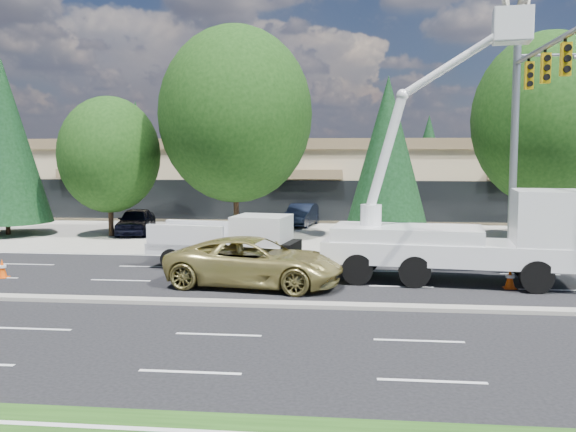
# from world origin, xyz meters

# --- Properties ---
(ground) EXTENTS (140.00, 140.00, 0.00)m
(ground) POSITION_xyz_m (0.00, 0.00, 0.00)
(ground) COLOR black
(ground) RESTS_ON ground
(concrete_apron) EXTENTS (140.00, 22.00, 0.01)m
(concrete_apron) POSITION_xyz_m (0.00, 20.00, 0.01)
(concrete_apron) COLOR gray
(concrete_apron) RESTS_ON ground
(road_median) EXTENTS (120.00, 0.55, 0.12)m
(road_median) POSITION_xyz_m (0.00, 0.00, 0.06)
(road_median) COLOR gray
(road_median) RESTS_ON ground
(strip_mall) EXTENTS (50.40, 15.40, 5.50)m
(strip_mall) POSITION_xyz_m (0.00, 29.97, 2.83)
(strip_mall) COLOR tan
(strip_mall) RESTS_ON ground
(tree_front_b) EXTENTS (4.94, 4.94, 9.74)m
(tree_front_b) POSITION_xyz_m (-16.00, 15.00, 5.22)
(tree_front_b) COLOR #332114
(tree_front_b) RESTS_ON ground
(tree_front_c) EXTENTS (5.51, 5.51, 7.64)m
(tree_front_c) POSITION_xyz_m (-10.00, 15.00, 4.47)
(tree_front_c) COLOR #332114
(tree_front_c) RESTS_ON ground
(tree_front_d) EXTENTS (8.12, 8.12, 11.27)m
(tree_front_d) POSITION_xyz_m (-3.00, 15.00, 6.60)
(tree_front_d) COLOR #332114
(tree_front_d) RESTS_ON ground
(tree_front_e) EXTENTS (4.33, 4.33, 8.54)m
(tree_front_e) POSITION_xyz_m (5.00, 15.00, 4.58)
(tree_front_e) COLOR #332114
(tree_front_e) RESTS_ON ground
(tree_front_f) EXTENTS (7.67, 7.67, 10.64)m
(tree_front_f) POSITION_xyz_m (13.00, 15.00, 6.23)
(tree_front_f) COLOR #332114
(tree_front_f) RESTS_ON ground
(tree_back_a) EXTENTS (4.84, 4.84, 9.55)m
(tree_back_a) POSITION_xyz_m (-18.00, 42.00, 5.12)
(tree_back_a) COLOR #332114
(tree_back_a) RESTS_ON ground
(tree_back_b) EXTENTS (6.01, 6.01, 11.86)m
(tree_back_b) POSITION_xyz_m (-4.00, 42.00, 6.36)
(tree_back_b) COLOR #332114
(tree_back_b) RESTS_ON ground
(tree_back_c) EXTENTS (4.08, 4.08, 8.03)m
(tree_back_c) POSITION_xyz_m (10.00, 42.00, 4.31)
(tree_back_c) COLOR #332114
(tree_back_c) RESTS_ON ground
(tree_back_d) EXTENTS (5.00, 5.00, 9.85)m
(tree_back_d) POSITION_xyz_m (22.00, 42.00, 5.29)
(tree_back_d) COLOR #332114
(tree_back_d) RESTS_ON ground
(signal_mast) EXTENTS (2.76, 10.16, 9.00)m
(signal_mast) POSITION_xyz_m (10.03, 7.04, 6.06)
(signal_mast) COLOR gray
(signal_mast) RESTS_ON ground
(utility_pickup) EXTENTS (5.83, 2.89, 2.14)m
(utility_pickup) POSITION_xyz_m (-1.59, 6.14, 0.88)
(utility_pickup) COLOR white
(utility_pickup) RESTS_ON ground
(bucket_truck) EXTENTS (8.98, 3.70, 10.35)m
(bucket_truck) POSITION_xyz_m (7.39, 4.11, 2.19)
(bucket_truck) COLOR white
(bucket_truck) RESTS_ON ground
(traffic_cone_a) EXTENTS (0.40, 0.40, 0.70)m
(traffic_cone_a) POSITION_xyz_m (-9.53, 3.26, 0.34)
(traffic_cone_a) COLOR #E94A07
(traffic_cone_a) RESTS_ON ground
(traffic_cone_b) EXTENTS (0.40, 0.40, 0.70)m
(traffic_cone_b) POSITION_xyz_m (-1.92, 3.60, 0.34)
(traffic_cone_b) COLOR #E94A07
(traffic_cone_b) RESTS_ON ground
(traffic_cone_c) EXTENTS (0.40, 0.40, 0.70)m
(traffic_cone_c) POSITION_xyz_m (0.89, 3.91, 0.34)
(traffic_cone_c) COLOR #E94A07
(traffic_cone_c) RESTS_ON ground
(traffic_cone_d) EXTENTS (0.40, 0.40, 0.70)m
(traffic_cone_d) POSITION_xyz_m (8.64, 3.34, 0.34)
(traffic_cone_d) COLOR #E94A07
(traffic_cone_d) RESTS_ON ground
(minivan) EXTENTS (6.39, 3.61, 1.69)m
(minivan) POSITION_xyz_m (-0.02, 2.80, 0.84)
(minivan) COLOR tan
(minivan) RESTS_ON ground
(parked_car_west) EXTENTS (2.34, 4.54, 1.48)m
(parked_car_west) POSITION_xyz_m (-8.95, 16.00, 0.74)
(parked_car_west) COLOR black
(parked_car_west) RESTS_ON ground
(parked_car_east) EXTENTS (2.18, 4.43, 1.40)m
(parked_car_east) POSITION_xyz_m (0.00, 21.00, 0.70)
(parked_car_east) COLOR black
(parked_car_east) RESTS_ON ground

